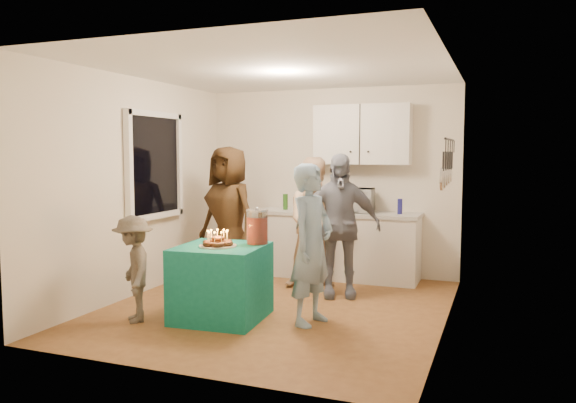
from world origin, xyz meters
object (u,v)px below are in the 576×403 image
(counter, at_px, (337,246))
(party_table, at_px, (221,282))
(microwave, at_px, (352,200))
(child_near_left, at_px, (133,269))
(woman_back_center, at_px, (317,222))
(woman_back_left, at_px, (229,215))
(punch_jar, at_px, (257,228))
(man_birthday, at_px, (312,244))
(woman_back_right, at_px, (338,225))

(counter, distance_m, party_table, 2.36)
(microwave, bearing_deg, child_near_left, -125.28)
(woman_back_center, bearing_deg, microwave, 40.06)
(child_near_left, bearing_deg, woman_back_center, 106.25)
(counter, relative_size, woman_back_left, 1.23)
(punch_jar, distance_m, woman_back_left, 1.55)
(counter, bearing_deg, woman_back_center, -98.67)
(counter, bearing_deg, microwave, 0.00)
(woman_back_left, xyz_separation_m, child_near_left, (-0.13, -1.86, -0.35))
(man_birthday, relative_size, woman_back_center, 0.97)
(party_table, relative_size, man_birthday, 0.53)
(party_table, bearing_deg, microwave, 71.25)
(party_table, bearing_deg, punch_jar, 40.18)
(woman_back_center, bearing_deg, counter, 56.94)
(counter, relative_size, woman_back_center, 1.33)
(man_birthday, xyz_separation_m, woman_back_left, (-1.57, 1.28, 0.09))
(counter, xyz_separation_m, woman_back_left, (-1.23, -0.81, 0.46))
(counter, distance_m, man_birthday, 2.16)
(microwave, height_order, child_near_left, microwave)
(counter, xyz_separation_m, man_birthday, (0.34, -2.10, 0.37))
(microwave, distance_m, woman_back_left, 1.66)
(microwave, xyz_separation_m, woman_back_center, (-0.29, -0.61, -0.24))
(microwave, distance_m, woman_back_center, 0.72)
(woman_back_right, bearing_deg, party_table, -143.46)
(party_table, bearing_deg, counter, 75.86)
(man_birthday, relative_size, woman_back_left, 0.90)
(child_near_left, bearing_deg, man_birthday, 66.70)
(woman_back_center, bearing_deg, punch_jar, -121.88)
(woman_back_center, distance_m, woman_back_right, 0.53)
(punch_jar, bearing_deg, child_near_left, -149.30)
(party_table, bearing_deg, woman_back_right, 56.46)
(microwave, bearing_deg, man_birthday, -91.24)
(woman_back_left, bearing_deg, punch_jar, -32.87)
(microwave, distance_m, man_birthday, 2.12)
(child_near_left, bearing_deg, woman_back_right, 93.64)
(punch_jar, xyz_separation_m, woman_back_center, (0.19, 1.42, -0.10))
(woman_back_left, bearing_deg, man_birthday, -20.05)
(microwave, relative_size, party_table, 0.68)
(counter, distance_m, woman_back_left, 1.55)
(punch_jar, relative_size, child_near_left, 0.31)
(man_birthday, bearing_deg, child_near_left, 121.73)
(man_birthday, xyz_separation_m, child_near_left, (-1.70, -0.58, -0.26))
(woman_back_right, height_order, child_near_left, woman_back_right)
(microwave, bearing_deg, woman_back_center, -120.57)
(punch_jar, height_order, woman_back_left, woman_back_left)
(woman_back_right, bearing_deg, child_near_left, -154.11)
(counter, relative_size, punch_jar, 6.47)
(microwave, distance_m, party_table, 2.51)
(counter, distance_m, woman_back_right, 1.10)
(party_table, bearing_deg, woman_back_left, 114.17)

